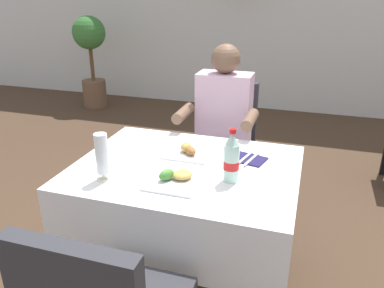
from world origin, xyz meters
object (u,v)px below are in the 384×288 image
object	(u,v)px
cola_bottle_primary	(231,159)
chair_far_diner_seat	(223,143)
seated_diner_far	(222,127)
plate_far_diner	(189,151)
main_dining_table	(186,195)
beer_glass_left	(102,157)
napkin_cutlery_set	(249,159)
plate_near_camera	(175,179)
potted_plant_corner	(91,53)

from	to	relation	value
cola_bottle_primary	chair_far_diner_seat	bearing A→B (deg)	105.23
seated_diner_far	plate_far_diner	distance (m)	0.58
main_dining_table	seated_diner_far	size ratio (longest dim) A/B	0.89
main_dining_table	plate_far_diner	world-z (taller)	plate_far_diner
beer_glass_left	main_dining_table	bearing A→B (deg)	38.87
main_dining_table	napkin_cutlery_set	bearing A→B (deg)	29.80
main_dining_table	plate_near_camera	xyz separation A→B (m)	(0.01, -0.18, 0.19)
plate_near_camera	plate_far_diner	distance (m)	0.33
cola_bottle_primary	potted_plant_corner	world-z (taller)	potted_plant_corner
plate_near_camera	plate_far_diner	world-z (taller)	same
plate_far_diner	napkin_cutlery_set	bearing A→B (deg)	3.79
main_dining_table	cola_bottle_primary	world-z (taller)	cola_bottle_primary
chair_far_diner_seat	napkin_cutlery_set	bearing A→B (deg)	-66.21
cola_bottle_primary	plate_far_diner	bearing A→B (deg)	140.14
seated_diner_far	cola_bottle_primary	xyz separation A→B (m)	(0.24, -0.81, 0.15)
plate_far_diner	cola_bottle_primary	world-z (taller)	cola_bottle_primary
beer_glass_left	cola_bottle_primary	world-z (taller)	cola_bottle_primary
main_dining_table	potted_plant_corner	distance (m)	3.81
chair_far_diner_seat	plate_far_diner	size ratio (longest dim) A/B	3.96
plate_far_diner	beer_glass_left	xyz separation A→B (m)	(-0.29, -0.41, 0.10)
plate_near_camera	napkin_cutlery_set	distance (m)	0.45
plate_far_diner	cola_bottle_primary	distance (m)	0.38
seated_diner_far	beer_glass_left	distance (m)	1.05
beer_glass_left	napkin_cutlery_set	bearing A→B (deg)	34.80
seated_diner_far	potted_plant_corner	xyz separation A→B (m)	(-2.38, 2.26, 0.05)
napkin_cutlery_set	potted_plant_corner	size ratio (longest dim) A/B	0.16
seated_diner_far	plate_far_diner	size ratio (longest dim) A/B	5.15
chair_far_diner_seat	seated_diner_far	xyz separation A→B (m)	(0.01, -0.11, 0.16)
main_dining_table	seated_diner_far	xyz separation A→B (m)	(0.01, 0.72, 0.13)
main_dining_table	chair_far_diner_seat	distance (m)	0.83
seated_diner_far	cola_bottle_primary	size ratio (longest dim) A/B	4.86
seated_diner_far	plate_near_camera	distance (m)	0.91
plate_near_camera	napkin_cutlery_set	size ratio (longest dim) A/B	1.23
beer_glass_left	cola_bottle_primary	xyz separation A→B (m)	(0.57, 0.17, -0.01)
plate_near_camera	potted_plant_corner	xyz separation A→B (m)	(-2.37, 3.16, -0.01)
chair_far_diner_seat	beer_glass_left	size ratio (longest dim) A/B	4.23
plate_far_diner	potted_plant_corner	world-z (taller)	potted_plant_corner
seated_diner_far	plate_near_camera	size ratio (longest dim) A/B	5.19
plate_far_diner	plate_near_camera	bearing A→B (deg)	-82.89
plate_near_camera	beer_glass_left	xyz separation A→B (m)	(-0.33, -0.08, 0.10)
main_dining_table	napkin_cutlery_set	size ratio (longest dim) A/B	5.71
plate_far_diner	beer_glass_left	world-z (taller)	beer_glass_left
napkin_cutlery_set	potted_plant_corner	bearing A→B (deg)	133.39
plate_near_camera	cola_bottle_primary	distance (m)	0.28
main_dining_table	chair_far_diner_seat	xyz separation A→B (m)	(0.00, 0.83, -0.02)
seated_diner_far	plate_far_diner	bearing A→B (deg)	-94.81
chair_far_diner_seat	beer_glass_left	xyz separation A→B (m)	(-0.32, -1.09, 0.31)
plate_near_camera	plate_far_diner	bearing A→B (deg)	97.11
seated_diner_far	chair_far_diner_seat	bearing A→B (deg)	97.47
plate_far_diner	potted_plant_corner	xyz separation A→B (m)	(-2.33, 2.83, -0.01)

